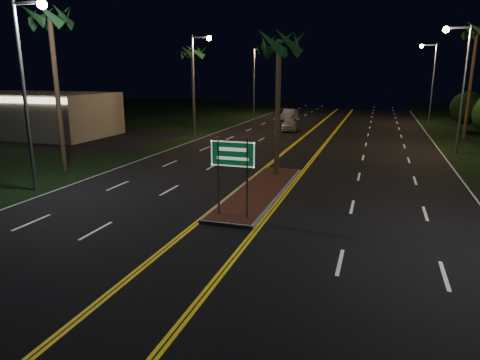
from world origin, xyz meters
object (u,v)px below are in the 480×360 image
at_px(median_island, 260,191).
at_px(palm_median, 279,44).
at_px(highway_sign, 233,161).
at_px(palm_right_far, 477,32).
at_px(commercial_building, 32,114).
at_px(car_near, 289,123).
at_px(streetlight_left_mid, 197,74).
at_px(car_far, 289,114).
at_px(palm_left_far, 192,53).
at_px(streetlight_right_mid, 460,75).
at_px(streetlight_left_near, 29,75).
at_px(streetlight_left_far, 257,74).
at_px(shrub_far, 467,108).
at_px(streetlight_right_far, 430,74).
at_px(palm_left_near, 50,19).

relative_size(median_island, palm_median, 1.23).
xyz_separation_m(highway_sign, palm_right_far, (12.80, 27.20, 6.74)).
distance_m(commercial_building, car_near, 25.11).
height_order(highway_sign, palm_median, palm_median).
relative_size(streetlight_left_mid, car_far, 1.88).
bearing_deg(streetlight_left_mid, palm_left_far, 118.67).
relative_size(median_island, car_far, 2.14).
bearing_deg(streetlight_right_mid, palm_median, -132.70).
bearing_deg(median_island, highway_sign, -90.00).
relative_size(streetlight_right_mid, palm_left_far, 1.02).
xyz_separation_m(streetlight_right_mid, car_near, (-14.02, 8.88, -4.90)).
xyz_separation_m(palm_median, car_near, (-3.41, 20.38, -6.52)).
xyz_separation_m(streetlight_left_near, palm_right_far, (23.41, 26.00, 3.49)).
bearing_deg(median_island, palm_left_far, 121.36).
relative_size(streetlight_left_far, streetlight_right_mid, 1.00).
bearing_deg(streetlight_right_mid, shrub_far, 77.18).
height_order(palm_right_far, shrub_far, palm_right_far).
xyz_separation_m(streetlight_left_far, streetlight_right_far, (21.23, -2.00, 0.00)).
relative_size(commercial_building, palm_left_far, 1.70).
height_order(median_island, car_far, car_far).
bearing_deg(commercial_building, streetlight_right_far, 31.01).
bearing_deg(shrub_far, palm_median, -118.42).
bearing_deg(palm_median, streetlight_right_far, 71.38).
bearing_deg(highway_sign, car_far, 98.09).
xyz_separation_m(commercial_building, palm_left_far, (13.20, 8.01, 5.74)).
bearing_deg(palm_left_near, car_near, 68.33).
height_order(streetlight_left_mid, car_far, streetlight_left_mid).
bearing_deg(streetlight_left_near, car_far, 81.85).
distance_m(palm_left_far, shrub_far, 28.30).
bearing_deg(median_island, commercial_building, 153.45).
bearing_deg(commercial_building, streetlight_right_mid, 3.14).
xyz_separation_m(car_near, car_far, (-1.97, 9.71, 0.04)).
relative_size(palm_left_near, car_near, 2.15).
height_order(commercial_building, streetlight_right_far, streetlight_right_far).
height_order(median_island, highway_sign, highway_sign).
relative_size(streetlight_right_mid, streetlight_right_far, 1.00).
bearing_deg(car_far, car_near, -77.52).
height_order(commercial_building, palm_right_far, palm_right_far).
relative_size(highway_sign, streetlight_left_far, 0.36).
xyz_separation_m(median_island, palm_median, (0.00, 3.50, 7.19)).
distance_m(streetlight_left_far, streetlight_right_mid, 30.57).
height_order(median_island, streetlight_left_near, streetlight_left_near).
distance_m(palm_left_far, car_near, 12.06).
xyz_separation_m(palm_left_far, car_far, (7.43, 12.60, -6.95)).
height_order(shrub_far, car_near, shrub_far).
distance_m(highway_sign, car_far, 38.21).
bearing_deg(palm_left_near, car_far, 77.67).
height_order(highway_sign, streetlight_right_far, streetlight_right_far).
xyz_separation_m(palm_right_far, car_near, (-16.21, 0.88, -8.39)).
height_order(commercial_building, palm_median, palm_median).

